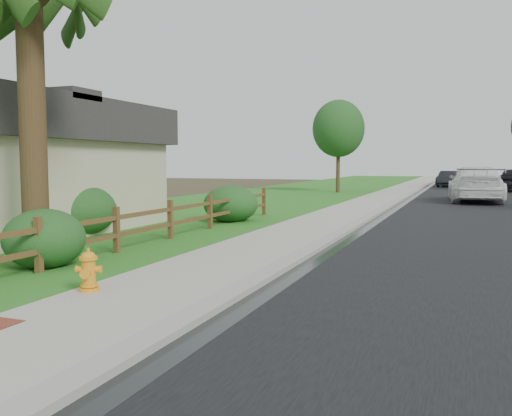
% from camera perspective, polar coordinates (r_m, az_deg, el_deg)
% --- Properties ---
extents(ground, '(120.00, 120.00, 0.00)m').
position_cam_1_polar(ground, '(6.54, -15.21, -13.99)').
color(ground, '#3A3420').
extents(road, '(8.00, 90.00, 0.02)m').
position_cam_1_polar(road, '(40.03, 22.39, 1.46)').
color(road, black).
rests_on(road, ground).
extents(curb, '(0.40, 90.00, 0.12)m').
position_cam_1_polar(curb, '(40.16, 16.39, 1.71)').
color(curb, gray).
rests_on(curb, ground).
extents(wet_gutter, '(0.50, 90.00, 0.00)m').
position_cam_1_polar(wet_gutter, '(40.13, 16.88, 1.64)').
color(wet_gutter, black).
rests_on(wet_gutter, road).
extents(sidewalk, '(2.20, 90.00, 0.10)m').
position_cam_1_polar(sidewalk, '(40.29, 14.54, 1.74)').
color(sidewalk, '#A49B8F').
rests_on(sidewalk, ground).
extents(grass_strip, '(1.60, 90.00, 0.06)m').
position_cam_1_polar(grass_strip, '(40.55, 11.87, 1.79)').
color(grass_strip, '#245F1B').
rests_on(grass_strip, ground).
extents(lawn_near, '(9.00, 90.00, 0.04)m').
position_cam_1_polar(lawn_near, '(41.70, 4.80, 1.94)').
color(lawn_near, '#245F1B').
rests_on(lawn_near, ground).
extents(ranch_fence, '(0.12, 16.92, 1.10)m').
position_cam_1_polar(ranch_fence, '(13.59, -11.53, -1.51)').
color(ranch_fence, '#452C17').
rests_on(ranch_fence, ground).
extents(fire_hydrant, '(0.44, 0.36, 0.67)m').
position_cam_1_polar(fire_hydrant, '(8.83, -17.21, -6.38)').
color(fire_hydrant, '#F1A81C').
rests_on(fire_hydrant, sidewalk).
extents(white_suv, '(2.96, 6.55, 1.86)m').
position_cam_1_polar(white_suv, '(31.10, 22.09, 2.35)').
color(white_suv, white).
rests_on(white_suv, road).
extents(dark_car_far, '(2.02, 4.29, 1.36)m').
position_cam_1_polar(dark_car_far, '(49.73, 19.62, 2.92)').
color(dark_car_far, black).
rests_on(dark_car_far, road).
extents(shrub_a, '(1.95, 1.95, 1.19)m').
position_cam_1_polar(shrub_a, '(11.44, -21.38, -3.04)').
color(shrub_a, '#19481D').
rests_on(shrub_a, ground).
extents(shrub_b, '(2.60, 2.60, 1.48)m').
position_cam_1_polar(shrub_b, '(16.15, -18.16, -0.22)').
color(shrub_b, '#19481D').
rests_on(shrub_b, ground).
extents(shrub_d, '(2.47, 2.47, 1.30)m').
position_cam_1_polar(shrub_d, '(18.89, -2.68, 0.43)').
color(shrub_d, '#19481D').
rests_on(shrub_d, ground).
extents(tree_mid_left, '(3.58, 3.58, 6.40)m').
position_cam_1_polar(tree_mid_left, '(38.07, 8.68, 8.25)').
color(tree_mid_left, '#382816').
rests_on(tree_mid_left, ground).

